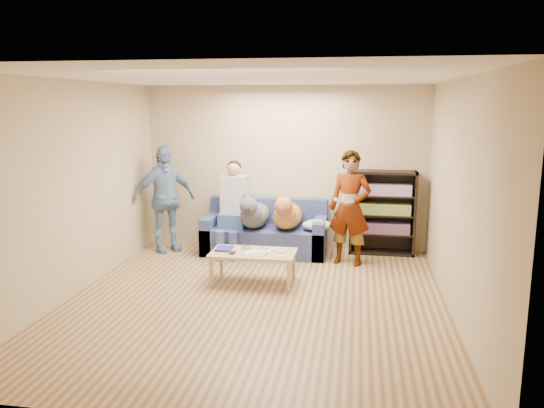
% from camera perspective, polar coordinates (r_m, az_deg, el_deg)
% --- Properties ---
extents(ground, '(5.00, 5.00, 0.00)m').
position_cam_1_polar(ground, '(6.43, -1.76, -10.35)').
color(ground, brown).
rests_on(ground, ground).
extents(ceiling, '(5.00, 5.00, 0.00)m').
position_cam_1_polar(ceiling, '(6.00, -1.90, 13.46)').
color(ceiling, white).
rests_on(ceiling, ground).
extents(wall_back, '(4.50, 0.00, 4.50)m').
position_cam_1_polar(wall_back, '(8.53, 1.42, 3.94)').
color(wall_back, tan).
rests_on(wall_back, ground).
extents(wall_front, '(4.50, 0.00, 4.50)m').
position_cam_1_polar(wall_front, '(3.72, -9.29, -5.29)').
color(wall_front, tan).
rests_on(wall_front, ground).
extents(wall_left, '(0.00, 5.00, 5.00)m').
position_cam_1_polar(wall_left, '(6.88, -20.56, 1.58)').
color(wall_left, tan).
rests_on(wall_left, ground).
extents(wall_right, '(0.00, 5.00, 5.00)m').
position_cam_1_polar(wall_right, '(6.07, 19.50, 0.50)').
color(wall_right, tan).
rests_on(wall_right, ground).
extents(blanket, '(0.46, 0.39, 0.16)m').
position_cam_1_polar(blanket, '(8.03, 4.90, -2.28)').
color(blanket, '#A6A6AB').
rests_on(blanket, sofa).
extents(person_standing_right, '(0.69, 0.54, 1.66)m').
position_cam_1_polar(person_standing_right, '(7.71, 8.38, -0.43)').
color(person_standing_right, gray).
rests_on(person_standing_right, ground).
extents(person_standing_left, '(1.02, 0.95, 1.68)m').
position_cam_1_polar(person_standing_left, '(8.51, -11.50, 0.59)').
color(person_standing_left, '#7C9BC6').
rests_on(person_standing_left, ground).
extents(held_controller, '(0.05, 0.12, 0.03)m').
position_cam_1_polar(held_controller, '(7.49, 6.86, 0.48)').
color(held_controller, white).
rests_on(held_controller, person_standing_right).
extents(notebook_blue, '(0.20, 0.26, 0.03)m').
position_cam_1_polar(notebook_blue, '(7.04, -5.15, -4.79)').
color(notebook_blue, '#1A1D93').
rests_on(notebook_blue, coffee_table).
extents(papers, '(0.26, 0.20, 0.02)m').
position_cam_1_polar(papers, '(6.81, -1.78, -5.35)').
color(papers, white).
rests_on(papers, coffee_table).
extents(magazine, '(0.22, 0.17, 0.01)m').
position_cam_1_polar(magazine, '(6.82, -1.50, -5.21)').
color(magazine, beige).
rests_on(magazine, coffee_table).
extents(camera_silver, '(0.11, 0.06, 0.05)m').
position_cam_1_polar(camera_silver, '(7.04, -2.80, -4.65)').
color(camera_silver, '#ADACB1').
rests_on(camera_silver, coffee_table).
extents(controller_a, '(0.04, 0.13, 0.03)m').
position_cam_1_polar(controller_a, '(6.96, 0.40, -4.92)').
color(controller_a, silver).
rests_on(controller_a, coffee_table).
extents(controller_b, '(0.09, 0.06, 0.03)m').
position_cam_1_polar(controller_b, '(6.87, 0.96, -5.13)').
color(controller_b, white).
rests_on(controller_b, coffee_table).
extents(headphone_cup_a, '(0.07, 0.07, 0.02)m').
position_cam_1_polar(headphone_cup_a, '(6.86, -0.42, -5.20)').
color(headphone_cup_a, white).
rests_on(headphone_cup_a, coffee_table).
extents(headphone_cup_b, '(0.07, 0.07, 0.02)m').
position_cam_1_polar(headphone_cup_b, '(6.93, -0.31, -5.02)').
color(headphone_cup_b, silver).
rests_on(headphone_cup_b, coffee_table).
extents(pen_orange, '(0.13, 0.06, 0.01)m').
position_cam_1_polar(pen_orange, '(6.76, -2.46, -5.49)').
color(pen_orange, '#F05B21').
rests_on(pen_orange, coffee_table).
extents(pen_black, '(0.13, 0.08, 0.01)m').
position_cam_1_polar(pen_black, '(7.06, -0.78, -4.78)').
color(pen_black, black).
rests_on(pen_black, coffee_table).
extents(wallet, '(0.07, 0.12, 0.02)m').
position_cam_1_polar(wallet, '(6.85, -4.29, -5.27)').
color(wallet, black).
rests_on(wallet, coffee_table).
extents(sofa, '(1.90, 0.85, 0.82)m').
position_cam_1_polar(sofa, '(8.36, -0.70, -3.31)').
color(sofa, '#515B93').
rests_on(sofa, ground).
extents(person_seated, '(0.40, 0.73, 1.47)m').
position_cam_1_polar(person_seated, '(8.23, -4.25, -0.06)').
color(person_seated, '#425C91').
rests_on(person_seated, sofa).
extents(dog_gray, '(0.43, 1.26, 0.63)m').
position_cam_1_polar(dog_gray, '(8.13, -1.96, -1.07)').
color(dog_gray, '#4E4F59').
rests_on(dog_gray, sofa).
extents(dog_tan, '(0.44, 1.18, 0.63)m').
position_cam_1_polar(dog_tan, '(8.07, 1.62, -1.13)').
color(dog_tan, '#AF7835').
rests_on(dog_tan, sofa).
extents(coffee_table, '(1.10, 0.60, 0.42)m').
position_cam_1_polar(coffee_table, '(6.93, -2.03, -5.53)').
color(coffee_table, tan).
rests_on(coffee_table, ground).
extents(bookshelf, '(1.00, 0.34, 1.30)m').
position_cam_1_polar(bookshelf, '(8.39, 11.78, -0.71)').
color(bookshelf, black).
rests_on(bookshelf, ground).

